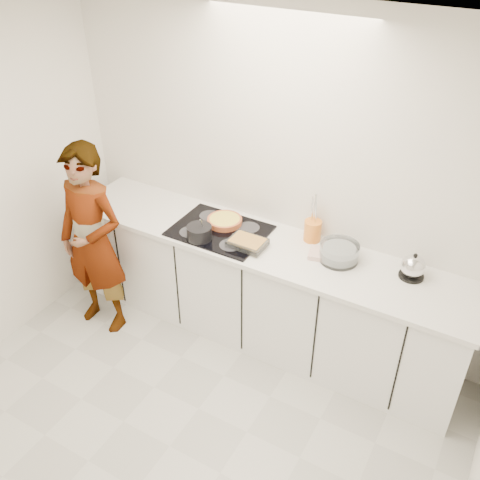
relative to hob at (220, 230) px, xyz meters
The scene contains 14 objects.
floor 1.60m from the hob, 74.48° to the right, with size 3.60×3.20×0.00m, color beige.
ceiling 2.13m from the hob, 74.48° to the right, with size 3.60×3.20×0.00m, color white.
wall_back 0.62m from the hob, 44.17° to the left, with size 3.60×0.00×2.60m, color white.
base_cabinets 0.60m from the hob, ahead, with size 3.20×0.58×0.87m, color white.
countertop 0.35m from the hob, ahead, with size 3.24×0.64×0.04m, color white.
hob is the anchor object (origin of this frame).
tart_dish 0.11m from the hob, 98.90° to the left, with size 0.36×0.36×0.05m.
saucepan 0.20m from the hob, 111.45° to the right, with size 0.22×0.22×0.18m.
baking_dish 0.31m from the hob, 16.14° to the right, with size 0.27×0.20×0.05m.
mixing_bowl 0.94m from the hob, ahead, with size 0.36×0.36×0.13m.
tea_towel 0.84m from the hob, ahead, with size 0.22×0.16×0.04m, color white.
kettle 1.45m from the hob, ahead, with size 0.22×0.22×0.19m.
utensil_crock 0.72m from the hob, 20.11° to the left, with size 0.13×0.13×0.16m, color orange.
cook 1.01m from the hob, 149.90° to the right, with size 0.60×0.39×1.63m, color white.
Camera 1 is at (1.51, -1.69, 3.17)m, focal length 40.00 mm.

